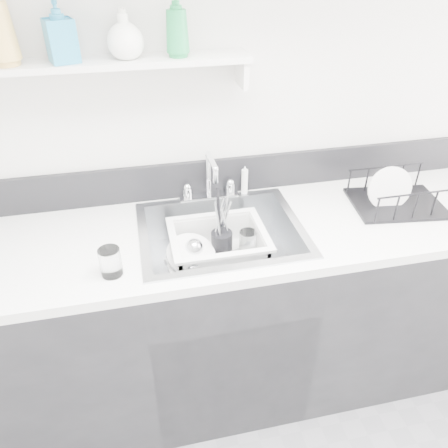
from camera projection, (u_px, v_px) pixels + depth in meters
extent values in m
cube|color=silver|center=(205.00, 111.00, 1.75)|extent=(3.50, 0.02, 2.60)
cube|color=black|center=(222.00, 317.00, 1.98)|extent=(3.20, 0.62, 0.88)
cube|color=white|center=(221.00, 234.00, 1.73)|extent=(3.20, 0.62, 0.04)
cube|color=black|center=(207.00, 177.00, 1.91)|extent=(3.20, 0.02, 0.16)
cube|color=silver|center=(209.00, 196.00, 1.92)|extent=(0.26, 0.06, 0.02)
cylinder|color=silver|center=(187.00, 193.00, 1.89)|extent=(0.04, 0.04, 0.05)
cylinder|color=silver|center=(230.00, 189.00, 1.92)|extent=(0.04, 0.04, 0.05)
cylinder|color=silver|center=(209.00, 176.00, 1.86)|extent=(0.02, 0.02, 0.20)
cylinder|color=silver|center=(212.00, 161.00, 1.74)|extent=(0.02, 0.15, 0.02)
cylinder|color=silver|center=(245.00, 180.00, 1.91)|extent=(0.03, 0.03, 0.14)
cube|color=silver|center=(108.00, 63.00, 1.51)|extent=(1.00, 0.16, 0.02)
cube|color=silver|center=(242.00, 72.00, 1.63)|extent=(0.02, 0.14, 0.10)
cylinder|color=white|center=(194.00, 262.00, 1.78)|extent=(0.22, 0.22, 0.01)
cylinder|color=white|center=(195.00, 259.00, 1.78)|extent=(0.21, 0.21, 0.01)
cylinder|color=white|center=(191.00, 254.00, 1.75)|extent=(0.24, 0.23, 0.09)
cylinder|color=black|center=(222.00, 244.00, 1.80)|extent=(0.09, 0.09, 0.11)
cylinder|color=silver|center=(218.00, 223.00, 1.76)|extent=(0.01, 0.05, 0.22)
cylinder|color=silver|center=(226.00, 227.00, 1.75)|extent=(0.02, 0.04, 0.20)
cylinder|color=black|center=(219.00, 219.00, 1.74)|extent=(0.01, 0.06, 0.24)
cylinder|color=white|center=(248.00, 242.00, 1.82)|extent=(0.09, 0.09, 0.10)
cylinder|color=white|center=(110.00, 262.00, 1.47)|extent=(0.09, 0.09, 0.10)
imported|color=white|center=(248.00, 267.00, 1.74)|extent=(0.12, 0.12, 0.03)
imported|color=teal|center=(59.00, 30.00, 1.41)|extent=(0.11, 0.12, 0.20)
imported|color=white|center=(125.00, 34.00, 1.46)|extent=(0.15, 0.15, 0.16)
imported|color=#198944|center=(177.00, 24.00, 1.47)|extent=(0.09, 0.09, 0.21)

